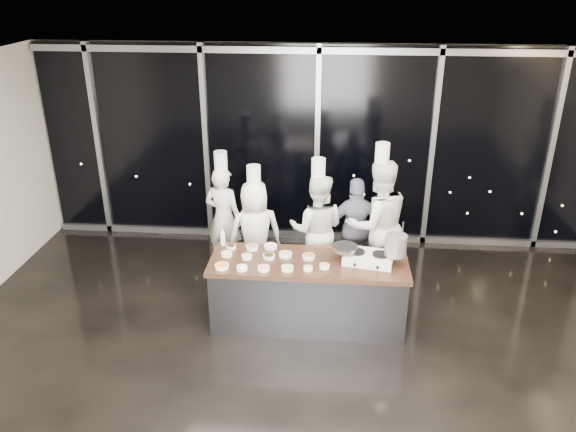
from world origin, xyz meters
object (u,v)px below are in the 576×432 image
(stove, at_px, (368,258))
(chef_far_left, at_px, (224,217))
(chef_center, at_px, (317,229))
(frying_pan, at_px, (344,248))
(demo_counter, at_px, (308,292))
(chef_left, at_px, (255,233))
(stock_pot, at_px, (396,245))
(guest, at_px, (356,229))
(chef_right, at_px, (377,224))

(stove, xyz_separation_m, chef_far_left, (-2.07, 1.36, -0.13))
(stove, distance_m, chef_center, 1.25)
(stove, relative_size, chef_far_left, 0.35)
(frying_pan, relative_size, chef_center, 0.30)
(demo_counter, xyz_separation_m, frying_pan, (0.43, 0.06, 0.61))
(chef_left, height_order, chef_center, chef_center)
(stock_pot, height_order, chef_left, chef_left)
(chef_center, distance_m, guest, 0.58)
(chef_far_left, distance_m, chef_center, 1.44)
(stove, distance_m, chef_right, 1.04)
(chef_center, bearing_deg, stock_pot, 134.73)
(stock_pot, distance_m, chef_left, 2.11)
(frying_pan, distance_m, guest, 1.21)
(chef_left, bearing_deg, demo_counter, 112.50)
(frying_pan, bearing_deg, stove, 1.30)
(guest, bearing_deg, chef_far_left, -10.14)
(chef_far_left, bearing_deg, frying_pan, 161.47)
(demo_counter, xyz_separation_m, stove, (0.73, 0.02, 0.51))
(stock_pot, bearing_deg, stove, 173.35)
(demo_counter, height_order, chef_left, chef_left)
(chef_left, bearing_deg, chef_far_left, -57.87)
(frying_pan, distance_m, stock_pot, 0.63)
(frying_pan, xyz_separation_m, chef_center, (-0.37, 1.01, -0.23))
(demo_counter, height_order, stove, stove)
(stove, xyz_separation_m, chef_right, (0.17, 1.02, -0.01))
(chef_center, bearing_deg, chef_right, -179.30)
(chef_far_left, distance_m, chef_left, 0.70)
(frying_pan, relative_size, chef_far_left, 0.31)
(demo_counter, distance_m, chef_right, 1.47)
(demo_counter, relative_size, chef_right, 1.16)
(chef_right, bearing_deg, stove, 61.30)
(demo_counter, xyz_separation_m, chef_center, (0.06, 1.07, 0.38))
(chef_center, bearing_deg, stove, 125.02)
(stock_pot, bearing_deg, chef_far_left, 149.54)
(frying_pan, height_order, chef_center, chef_center)
(stove, height_order, frying_pan, frying_pan)
(demo_counter, xyz_separation_m, chef_far_left, (-1.34, 1.38, 0.38))
(chef_far_left, bearing_deg, chef_right, -170.54)
(chef_center, bearing_deg, chef_left, 11.62)
(demo_counter, bearing_deg, guest, 63.10)
(frying_pan, distance_m, chef_left, 1.53)
(stock_pot, bearing_deg, frying_pan, 172.31)
(frying_pan, height_order, chef_far_left, chef_far_left)
(chef_far_left, bearing_deg, stock_pot, 167.68)
(stove, bearing_deg, stock_pot, 3.45)
(demo_counter, distance_m, stove, 0.89)
(stove, distance_m, guest, 1.23)
(stock_pot, height_order, chef_right, chef_right)
(demo_counter, relative_size, chef_center, 1.31)
(chef_left, height_order, chef_right, chef_right)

